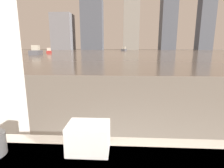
# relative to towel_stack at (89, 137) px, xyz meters

# --- Properties ---
(towel_stack) EXTENTS (0.23, 0.17, 0.16)m
(towel_stack) POSITION_rel_towel_stack_xyz_m (0.00, 0.00, 0.00)
(towel_stack) COLOR white
(towel_stack) RESTS_ON bathtub
(harbor_water) EXTENTS (180.00, 110.00, 0.01)m
(harbor_water) POSITION_rel_towel_stack_xyz_m (0.14, 61.18, -0.63)
(harbor_water) COLOR gray
(harbor_water) RESTS_ON ground_plane
(harbor_boat_1) EXTENTS (2.36, 4.61, 1.65)m
(harbor_boat_1) POSITION_rel_towel_stack_xyz_m (0.97, 69.64, -0.04)
(harbor_boat_1) COLOR #4C4C51
(harbor_boat_1) RESTS_ON harbor_water
(harbor_boat_2) EXTENTS (2.43, 4.42, 1.57)m
(harbor_boat_2) POSITION_rel_towel_stack_xyz_m (-14.19, 28.08, -0.07)
(harbor_boat_2) COLOR #4C4C51
(harbor_boat_2) RESTS_ON harbor_water
(harbor_boat_3) EXTENTS (2.19, 3.27, 1.16)m
(harbor_boat_3) POSITION_rel_towel_stack_xyz_m (-15.52, 36.57, -0.21)
(harbor_boat_3) COLOR maroon
(harbor_boat_3) RESTS_ON harbor_water
(skyline_tower_0) EXTENTS (13.03, 12.74, 22.93)m
(skyline_tower_0) POSITION_rel_towel_stack_xyz_m (-38.82, 117.18, 10.83)
(skyline_tower_0) COLOR slate
(skyline_tower_0) RESTS_ON ground_plane
(skyline_tower_1) EXTENTS (13.91, 9.48, 30.94)m
(skyline_tower_1) POSITION_rel_towel_stack_xyz_m (-19.25, 117.18, 14.84)
(skyline_tower_1) COLOR #4C515B
(skyline_tower_1) RESTS_ON ground_plane
(skyline_tower_2) EXTENTS (10.15, 6.12, 33.81)m
(skyline_tower_2) POSITION_rel_towel_stack_xyz_m (6.09, 117.18, 16.27)
(skyline_tower_2) COLOR gray
(skyline_tower_2) RESTS_ON ground_plane
(skyline_tower_3) EXTENTS (9.27, 9.87, 48.51)m
(skyline_tower_3) POSITION_rel_towel_stack_xyz_m (29.34, 117.18, 23.62)
(skyline_tower_3) COLOR #4C515B
(skyline_tower_3) RESTS_ON ground_plane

